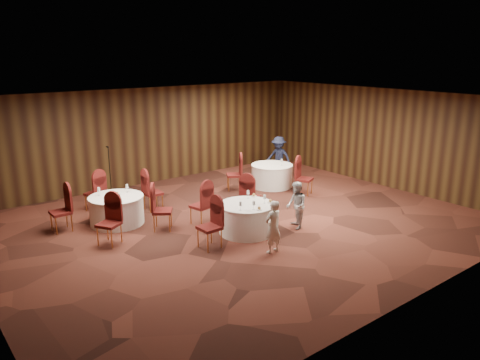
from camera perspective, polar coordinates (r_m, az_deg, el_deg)
ground at (r=12.27m, az=-0.16°, el=-5.31°), size 12.00×12.00×0.00m
room_shell at (r=11.72m, az=-0.17°, el=3.71°), size 12.00×12.00×12.00m
table_main at (r=11.55m, az=0.79°, el=-4.68°), size 1.37×1.37×0.74m
table_left at (r=12.56m, az=-14.79°, el=-3.52°), size 1.40×1.40×0.74m
table_right at (r=15.50m, az=3.90°, el=0.57°), size 1.37×1.37×0.74m
chairs_main at (r=11.83m, az=-2.29°, el=-3.55°), size 2.78×1.98×1.00m
chairs_left at (r=12.49m, az=-14.82°, el=-3.03°), size 3.11×3.20×1.00m
chairs_right at (r=14.84m, az=3.51°, el=0.40°), size 2.13×2.45×1.00m
tabletop_main at (r=11.42m, az=2.01°, el=-2.48°), size 1.06×1.04×0.22m
tabletop_left at (r=12.43m, az=-14.95°, el=-1.58°), size 0.78×0.90×0.22m
tabletop_right at (r=15.29m, az=5.10°, el=2.35°), size 0.08×0.08×0.22m
mic_stand at (r=14.61m, az=-15.48°, el=-0.47°), size 0.24×0.24×1.64m
woman_a at (r=10.40m, az=4.04°, el=-5.71°), size 0.46×0.31×1.21m
woman_b at (r=11.85m, az=6.88°, el=-3.10°), size 0.68×0.74×1.21m
man_c at (r=16.58m, az=4.73°, el=2.80°), size 0.85×1.08×1.46m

